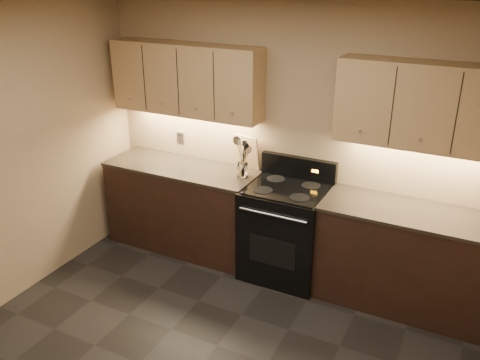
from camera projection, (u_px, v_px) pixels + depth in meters
name	position (u px, v px, depth m)	size (l,w,h in m)	color
ceiling	(168.00, 15.00, 2.73)	(4.00, 4.00, 0.00)	silver
wall_back	(294.00, 139.00, 4.88)	(4.00, 0.04, 2.60)	#9B7F5B
counter_left	(184.00, 206.00, 5.42)	(1.62, 0.62, 0.93)	black
counter_right	(402.00, 258.00, 4.47)	(1.46, 0.62, 0.93)	black
stove	(286.00, 230.00, 4.91)	(0.76, 0.68, 1.14)	black
upper_cab_left	(186.00, 79.00, 5.02)	(1.60, 0.30, 0.70)	tan
upper_cab_right	(427.00, 106.00, 4.07)	(1.44, 0.30, 0.70)	tan
outlet_plate	(180.00, 138.00, 5.49)	(0.09, 0.01, 0.12)	#B2B5BA
utensil_crock	(242.00, 170.00, 4.96)	(0.14, 0.14, 0.14)	white
cutting_board	(247.00, 152.00, 5.13)	(0.28, 0.02, 0.35)	tan
wooden_spoon	(240.00, 160.00, 4.92)	(0.06, 0.06, 0.31)	tan
black_spoon	(243.00, 158.00, 4.94)	(0.06, 0.06, 0.33)	black
black_turner	(242.00, 159.00, 4.89)	(0.08, 0.08, 0.35)	black
steel_spatula	(247.00, 157.00, 4.91)	(0.08, 0.08, 0.37)	silver
steel_skimmer	(246.00, 158.00, 4.89)	(0.09, 0.09, 0.38)	silver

